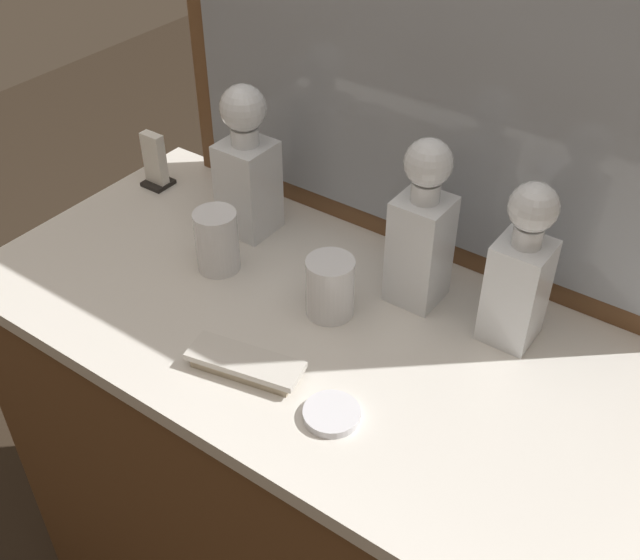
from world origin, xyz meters
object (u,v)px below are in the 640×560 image
object	(u,v)px
crystal_decanter_front	(421,238)
crystal_decanter_left	(519,280)
napkin_holder	(155,164)
crystal_tumbler_front	(217,243)
porcelain_dish	(332,414)
crystal_decanter_right	(248,175)
silver_brush_front	(245,364)
crystal_tumbler_left	(331,290)

from	to	relation	value
crystal_decanter_front	crystal_decanter_left	bearing A→B (deg)	0.26
crystal_decanter_front	napkin_holder	bearing A→B (deg)	179.30
crystal_tumbler_front	porcelain_dish	xyz separation A→B (m)	(0.35, -0.16, -0.04)
napkin_holder	crystal_tumbler_front	bearing A→B (deg)	-25.60
crystal_decanter_right	silver_brush_front	distance (m)	0.38
crystal_decanter_front	crystal_tumbler_left	world-z (taller)	crystal_decanter_front
crystal_decanter_front	porcelain_dish	xyz separation A→B (m)	(0.04, -0.29, -0.11)
crystal_tumbler_front	crystal_decanter_front	bearing A→B (deg)	22.04
crystal_tumbler_left	silver_brush_front	world-z (taller)	crystal_tumbler_left
crystal_decanter_right	crystal_tumbler_front	world-z (taller)	crystal_decanter_right
crystal_decanter_right	crystal_tumbler_left	bearing A→B (deg)	-23.27
crystal_decanter_left	porcelain_dish	bearing A→B (deg)	-113.06
porcelain_dish	napkin_holder	distance (m)	0.69
crystal_tumbler_left	napkin_holder	distance (m)	0.51
crystal_decanter_left	silver_brush_front	distance (m)	0.41
crystal_decanter_left	napkin_holder	xyz separation A→B (m)	(-0.74, 0.01, -0.06)
napkin_holder	porcelain_dish	bearing A→B (deg)	-25.55
porcelain_dish	crystal_decanter_front	bearing A→B (deg)	97.23
crystal_tumbler_left	silver_brush_front	xyz separation A→B (m)	(-0.03, -0.18, -0.03)
silver_brush_front	crystal_decanter_front	bearing A→B (deg)	68.43
porcelain_dish	napkin_holder	xyz separation A→B (m)	(-0.62, 0.30, 0.04)
crystal_tumbler_front	porcelain_dish	world-z (taller)	crystal_tumbler_front
napkin_holder	silver_brush_front	bearing A→B (deg)	-32.19
crystal_decanter_right	crystal_tumbler_left	distance (m)	0.28
crystal_tumbler_left	napkin_holder	size ratio (longest dim) A/B	0.89
crystal_tumbler_front	crystal_decanter_right	bearing A→B (deg)	104.44
crystal_decanter_front	crystal_tumbler_front	xyz separation A→B (m)	(-0.31, -0.12, -0.06)
crystal_decanter_left	crystal_decanter_front	bearing A→B (deg)	-179.74
crystal_tumbler_left	napkin_holder	bearing A→B (deg)	166.53
crystal_decanter_left	napkin_holder	world-z (taller)	crystal_decanter_left
silver_brush_front	porcelain_dish	xyz separation A→B (m)	(0.15, -0.00, -0.01)
crystal_tumbler_left	silver_brush_front	bearing A→B (deg)	-98.52
crystal_decanter_right	crystal_tumbler_left	size ratio (longest dim) A/B	2.78
crystal_decanter_left	crystal_tumbler_left	world-z (taller)	crystal_decanter_left
crystal_decanter_left	porcelain_dish	xyz separation A→B (m)	(-0.12, -0.29, -0.10)
crystal_decanter_right	napkin_holder	world-z (taller)	crystal_decanter_right
silver_brush_front	napkin_holder	world-z (taller)	napkin_holder
crystal_decanter_left	crystal_tumbler_front	distance (m)	0.49
crystal_tumbler_front	crystal_tumbler_left	xyz separation A→B (m)	(0.22, 0.01, -0.00)
crystal_tumbler_front	crystal_tumbler_left	size ratio (longest dim) A/B	1.09
crystal_decanter_front	porcelain_dish	distance (m)	0.31
crystal_decanter_front	napkin_holder	world-z (taller)	crystal_decanter_front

